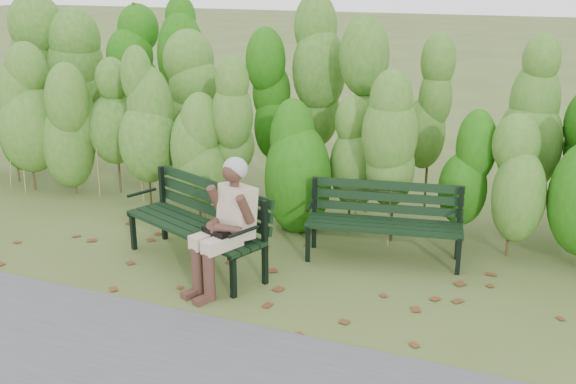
% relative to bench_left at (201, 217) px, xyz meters
% --- Properties ---
extents(ground, '(80.00, 80.00, 0.00)m').
position_rel_bench_left_xyz_m(ground, '(0.79, -0.02, -0.49)').
color(ground, '#475626').
extents(hedge_band, '(11.04, 1.67, 2.42)m').
position_rel_bench_left_xyz_m(hedge_band, '(0.79, 1.84, 0.77)').
color(hedge_band, '#47381E').
rests_on(hedge_band, ground).
extents(leaf_litter, '(5.73, 2.27, 0.01)m').
position_rel_bench_left_xyz_m(leaf_litter, '(1.00, 0.10, -0.48)').
color(leaf_litter, brown).
rests_on(leaf_litter, ground).
extents(bench_left, '(1.74, 1.11, 0.83)m').
position_rel_bench_left_xyz_m(bench_left, '(0.00, 0.00, 0.00)').
color(bench_left, black).
rests_on(bench_left, ground).
extents(bench_right, '(1.61, 0.77, 0.77)m').
position_rel_bench_left_xyz_m(bench_right, '(1.65, 0.83, -0.03)').
color(bench_right, black).
rests_on(bench_right, ground).
extents(seated_woman, '(0.57, 0.77, 1.23)m').
position_rel_bench_left_xyz_m(seated_woman, '(0.48, -0.38, 0.20)').
color(seated_woman, beige).
rests_on(seated_woman, ground).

